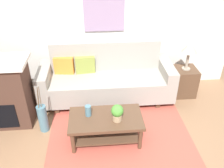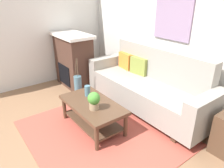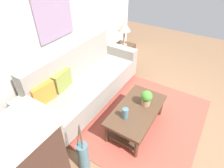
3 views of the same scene
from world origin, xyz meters
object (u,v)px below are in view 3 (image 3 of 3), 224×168
object	(u,v)px
throw_pillow_orange	(43,93)
framed_painting	(54,16)
potted_plant_tabletop	(146,98)
floor_vase	(83,156)
couch	(84,83)
side_table	(123,56)
throw_pillow_olive	(62,80)
tabletop_vase	(125,113)
coffee_table	(136,114)
table_lamp	(124,27)

from	to	relation	value
throw_pillow_orange	framed_painting	size ratio (longest dim) A/B	0.48
potted_plant_tabletop	floor_vase	world-z (taller)	potted_plant_tabletop
floor_vase	couch	bearing A→B (deg)	37.78
couch	side_table	bearing A→B (deg)	0.50
potted_plant_tabletop	framed_painting	xyz separation A→B (m)	(-0.08, 1.66, 1.00)
throw_pillow_olive	framed_painting	bearing A→B (deg)	41.21
couch	tabletop_vase	bearing A→B (deg)	-108.04
couch	throw_pillow_orange	bearing A→B (deg)	170.94
coffee_table	table_lamp	size ratio (longest dim) A/B	1.93
table_lamp	framed_painting	xyz separation A→B (m)	(-1.52, 0.45, 0.57)
tabletop_vase	table_lamp	distance (m)	2.20
potted_plant_tabletop	table_lamp	world-z (taller)	table_lamp
throw_pillow_orange	tabletop_vase	bearing A→B (deg)	-69.66
coffee_table	floor_vase	size ratio (longest dim) A/B	2.30
throw_pillow_olive	potted_plant_tabletop	size ratio (longest dim) A/B	1.37
coffee_table	floor_vase	world-z (taller)	floor_vase
throw_pillow_orange	throw_pillow_olive	bearing A→B (deg)	0.00
throw_pillow_orange	table_lamp	distance (m)	2.33
couch	coffee_table	distance (m)	1.13
coffee_table	framed_painting	size ratio (longest dim) A/B	1.48
tabletop_vase	framed_painting	bearing A→B (deg)	77.27
couch	floor_vase	distance (m)	1.38
couch	tabletop_vase	distance (m)	1.11
potted_plant_tabletop	tabletop_vase	bearing A→B (deg)	161.13
potted_plant_tabletop	table_lamp	bearing A→B (deg)	39.89
couch	potted_plant_tabletop	size ratio (longest dim) A/B	9.35
throw_pillow_olive	tabletop_vase	xyz separation A→B (m)	(0.05, -1.18, -0.16)
coffee_table	framed_painting	xyz separation A→B (m)	(0.09, 1.59, 1.25)
couch	floor_vase	world-z (taller)	couch
potted_plant_tabletop	coffee_table	bearing A→B (deg)	156.69
coffee_table	table_lamp	distance (m)	2.09
tabletop_vase	coffee_table	bearing A→B (deg)	-15.92
framed_painting	side_table	bearing A→B (deg)	-16.51
throw_pillow_orange	throw_pillow_olive	size ratio (longest dim) A/B	1.00
throw_pillow_olive	framed_painting	size ratio (longest dim) A/B	0.48
potted_plant_tabletop	floor_vase	size ratio (longest dim) A/B	0.55
side_table	floor_vase	distance (m)	2.74
coffee_table	table_lamp	bearing A→B (deg)	35.26
floor_vase	framed_painting	bearing A→B (deg)	50.33
tabletop_vase	table_lamp	size ratio (longest dim) A/B	0.30
coffee_table	potted_plant_tabletop	world-z (taller)	potted_plant_tabletop
side_table	table_lamp	xyz separation A→B (m)	(0.00, 0.00, 0.71)
couch	table_lamp	world-z (taller)	table_lamp
coffee_table	floor_vase	bearing A→B (deg)	163.86
couch	throw_pillow_orange	world-z (taller)	couch
throw_pillow_olive	table_lamp	bearing A→B (deg)	-3.32
throw_pillow_orange	potted_plant_tabletop	distance (m)	1.58
tabletop_vase	potted_plant_tabletop	xyz separation A→B (m)	(0.42, -0.14, 0.06)
couch	tabletop_vase	world-z (taller)	couch
side_table	table_lamp	world-z (taller)	table_lamp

